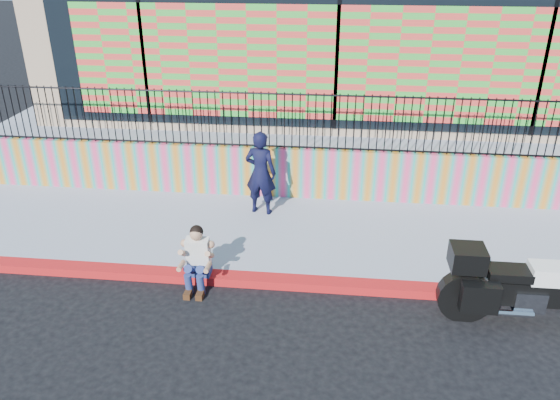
# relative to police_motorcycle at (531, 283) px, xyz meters

# --- Properties ---
(ground) EXTENTS (90.00, 90.00, 0.00)m
(ground) POSITION_rel_police_motorcycle_xyz_m (-2.99, 0.55, -0.69)
(ground) COLOR black
(ground) RESTS_ON ground
(red_curb) EXTENTS (16.00, 0.30, 0.15)m
(red_curb) POSITION_rel_police_motorcycle_xyz_m (-2.99, 0.55, -0.61)
(red_curb) COLOR red
(red_curb) RESTS_ON ground
(sidewalk) EXTENTS (16.00, 3.00, 0.15)m
(sidewalk) POSITION_rel_police_motorcycle_xyz_m (-2.99, 2.20, -0.61)
(sidewalk) COLOR #999FB7
(sidewalk) RESTS_ON ground
(mural_wall) EXTENTS (16.00, 0.20, 1.10)m
(mural_wall) POSITION_rel_police_motorcycle_xyz_m (-2.99, 3.80, 0.01)
(mural_wall) COLOR #F8417C
(mural_wall) RESTS_ON sidewalk
(metal_fence) EXTENTS (15.80, 0.04, 1.20)m
(metal_fence) POSITION_rel_police_motorcycle_xyz_m (-2.99, 3.80, 1.16)
(metal_fence) COLOR black
(metal_fence) RESTS_ON mural_wall
(elevated_platform) EXTENTS (16.00, 10.00, 1.25)m
(elevated_platform) POSITION_rel_police_motorcycle_xyz_m (-2.99, 8.90, -0.06)
(elevated_platform) COLOR #999FB7
(elevated_platform) RESTS_ON ground
(storefront_building) EXTENTS (14.00, 8.06, 4.00)m
(storefront_building) POSITION_rel_police_motorcycle_xyz_m (-2.99, 8.68, 2.56)
(storefront_building) COLOR tan
(storefront_building) RESTS_ON elevated_platform
(police_motorcycle) EXTENTS (2.64, 0.87, 1.64)m
(police_motorcycle) POSITION_rel_police_motorcycle_xyz_m (0.00, 0.00, 0.00)
(police_motorcycle) COLOR black
(police_motorcycle) RESTS_ON ground
(police_officer) EXTENTS (0.70, 0.52, 1.74)m
(police_officer) POSITION_rel_police_motorcycle_xyz_m (-4.41, 2.95, 0.33)
(police_officer) COLOR black
(police_officer) RESTS_ON sidewalk
(seated_man) EXTENTS (0.54, 0.71, 1.06)m
(seated_man) POSITION_rel_police_motorcycle_xyz_m (-5.10, 0.35, -0.24)
(seated_man) COLOR navy
(seated_man) RESTS_ON ground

